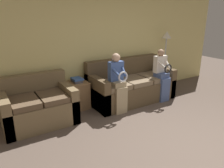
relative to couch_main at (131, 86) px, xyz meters
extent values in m
plane|color=brown|center=(-0.42, -2.48, -0.36)|extent=(14.00, 14.00, 0.00)
cube|color=#DBCC7F|center=(-0.42, 0.52, 0.92)|extent=(7.54, 0.06, 2.55)
cube|color=brown|center=(0.00, -0.05, -0.12)|extent=(2.09, 0.96, 0.48)
cube|color=brown|center=(0.00, 0.33, 0.39)|extent=(2.09, 0.20, 0.53)
cube|color=brown|center=(-0.96, -0.05, 0.02)|extent=(0.16, 0.96, 0.74)
cube|color=brown|center=(0.96, -0.05, 0.02)|extent=(0.16, 0.96, 0.74)
cube|color=#7A664C|center=(-0.59, -0.15, 0.18)|extent=(0.55, 0.72, 0.11)
cube|color=#7A664C|center=(0.00, -0.15, 0.18)|extent=(0.55, 0.72, 0.11)
cube|color=#7A664C|center=(0.59, -0.15, 0.18)|extent=(0.55, 0.72, 0.11)
cube|color=brown|center=(-2.25, -0.03, -0.12)|extent=(1.35, 0.94, 0.48)
cube|color=brown|center=(-2.25, 0.34, 0.35)|extent=(1.35, 0.20, 0.45)
cube|color=brown|center=(-2.85, -0.03, -0.01)|extent=(0.16, 0.94, 0.70)
cube|color=brown|center=(-1.66, -0.03, -0.01)|extent=(0.16, 0.94, 0.70)
cube|color=brown|center=(-2.51, -0.13, 0.18)|extent=(0.49, 0.70, 0.11)
cube|color=brown|center=(-2.00, -0.13, 0.18)|extent=(0.49, 0.70, 0.11)
cube|color=tan|center=(-0.64, -0.53, -0.06)|extent=(0.28, 0.10, 0.59)
cube|color=tan|center=(-0.64, -0.39, 0.29)|extent=(0.28, 0.28, 0.11)
cube|color=#3D5693|center=(-0.64, -0.32, 0.55)|extent=(0.33, 0.14, 0.41)
sphere|color=tan|center=(-0.64, -0.32, 0.84)|extent=(0.18, 0.18, 0.18)
torus|color=silver|center=(-0.64, -0.59, 0.49)|extent=(0.23, 0.04, 0.23)
cylinder|color=#3D5693|center=(-0.74, -0.45, 0.58)|extent=(0.13, 0.31, 0.23)
cylinder|color=#3D5693|center=(-0.54, -0.45, 0.58)|extent=(0.13, 0.31, 0.23)
cube|color=#475B8E|center=(0.64, -0.53, -0.06)|extent=(0.28, 0.10, 0.59)
cube|color=#475B8E|center=(0.64, -0.39, 0.29)|extent=(0.28, 0.28, 0.11)
cube|color=silver|center=(0.64, -0.32, 0.54)|extent=(0.33, 0.14, 0.40)
sphere|color=#A37A5B|center=(0.64, -0.32, 0.82)|extent=(0.17, 0.17, 0.17)
torus|color=black|center=(0.64, -0.59, 0.48)|extent=(0.23, 0.04, 0.23)
cylinder|color=silver|center=(0.54, -0.45, 0.57)|extent=(0.13, 0.31, 0.23)
cylinder|color=silver|center=(0.74, -0.45, 0.57)|extent=(0.13, 0.31, 0.23)
cube|color=olive|center=(-1.32, 0.23, -0.05)|extent=(0.43, 0.46, 0.62)
cube|color=#9A724A|center=(-1.32, 0.23, 0.25)|extent=(0.45, 0.48, 0.02)
cube|color=#4C4C56|center=(-1.32, 0.24, 0.29)|extent=(0.18, 0.27, 0.06)
cube|color=#33569E|center=(-1.31, 0.24, 0.34)|extent=(0.22, 0.27, 0.04)
cylinder|color=#2D2B28|center=(1.31, 0.19, -0.34)|extent=(0.26, 0.26, 0.02)
cylinder|color=#B7B7BC|center=(1.31, 0.19, 0.37)|extent=(0.03, 0.03, 1.41)
cone|color=beige|center=(1.31, 0.19, 1.17)|extent=(0.26, 0.26, 0.18)
camera|label=1|loc=(-3.10, -4.10, 1.74)|focal=35.00mm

